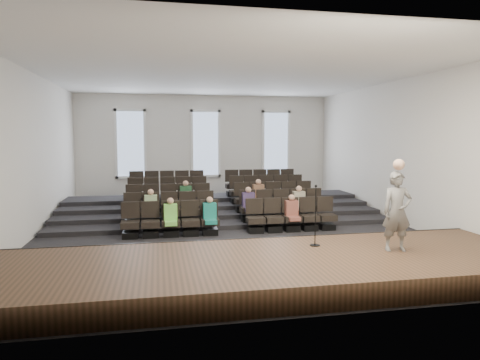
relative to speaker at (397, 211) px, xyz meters
name	(u,v)px	position (x,y,z in m)	size (l,w,h in m)	color
ground	(230,230)	(-2.91, 5.07, -1.39)	(14.00, 14.00, 0.00)	black
ceiling	(229,74)	(-2.91, 5.07, 3.62)	(12.00, 14.00, 0.02)	white
wall_back	(205,148)	(-2.91, 12.09, 1.11)	(12.00, 0.04, 5.00)	silver
wall_front	(302,170)	(-2.91, -1.95, 1.11)	(12.00, 0.04, 5.00)	silver
wall_left	(29,155)	(-8.93, 5.07, 1.11)	(0.04, 14.00, 5.00)	silver
wall_right	(400,152)	(3.11, 5.07, 1.11)	(0.04, 14.00, 5.00)	silver
stage	(270,269)	(-2.91, -0.03, -1.14)	(11.80, 3.60, 0.50)	#492F1F
stage_lip	(252,248)	(-2.91, 1.74, -1.14)	(11.80, 0.06, 0.52)	black
risers	(217,208)	(-2.91, 8.24, -1.19)	(11.80, 4.80, 0.60)	black
seating_rows	(223,202)	(-2.91, 6.61, -0.70)	(6.80, 4.70, 1.67)	black
windows	(206,144)	(-2.91, 12.02, 1.31)	(8.44, 0.10, 3.24)	white
audience	(228,204)	(-2.91, 5.39, -0.57)	(5.45, 2.64, 1.10)	#7AD354
speaker	(397,211)	(0.00, 0.00, 0.00)	(0.65, 0.42, 1.77)	#64625F
mic_stand	(315,228)	(-1.62, 0.75, -0.46)	(0.24, 0.24, 1.44)	black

